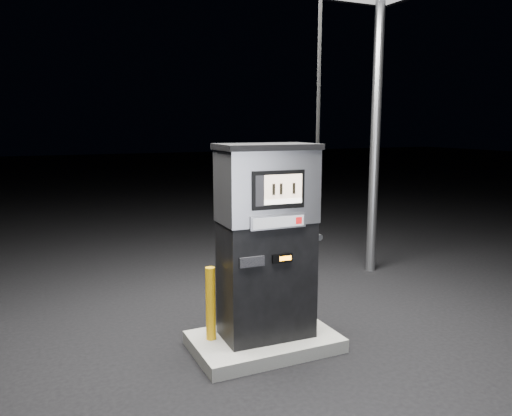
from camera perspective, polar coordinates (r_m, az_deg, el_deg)
name	(u,v)px	position (r m, az deg, el deg)	size (l,w,h in m)	color
ground	(264,348)	(5.86, 0.93, -15.69)	(80.00, 80.00, 0.00)	black
pump_island	(264,342)	(5.83, 0.93, -15.02)	(1.60, 1.00, 0.15)	slate
fuel_dispenser	(267,240)	(5.47, 1.24, -3.63)	(1.19, 0.67, 4.45)	black
bollard_left	(211,304)	(5.58, -5.21, -10.82)	(0.11, 0.11, 0.82)	#FBB10D
bollard_right	(300,284)	(6.00, 5.08, -8.63)	(0.13, 0.13, 0.96)	#FBB10D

